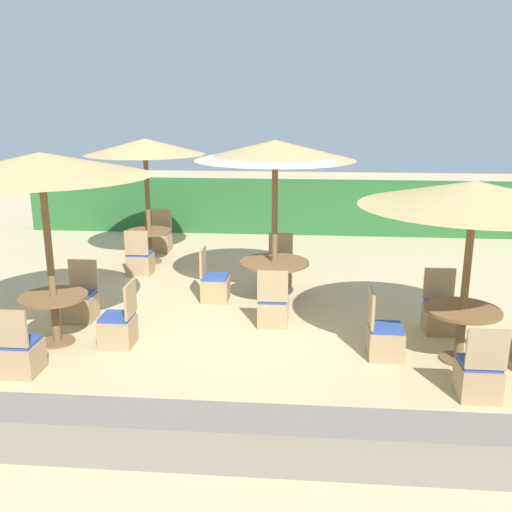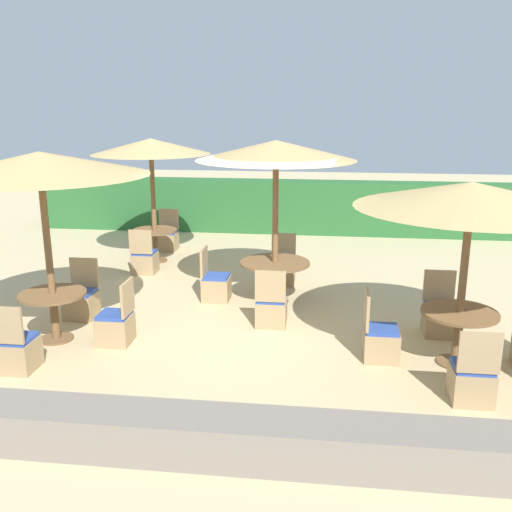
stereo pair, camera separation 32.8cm
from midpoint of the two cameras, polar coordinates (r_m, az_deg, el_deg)
ground_plane at (r=9.05m, az=0.58°, el=-6.51°), size 40.00×40.00×0.00m
hedge_row at (r=15.04m, az=3.36°, el=4.96°), size 13.00×0.70×1.36m
stone_border at (r=5.77m, az=-3.64°, el=-17.55°), size 10.00×0.56×0.45m
parasol_front_left at (r=8.19m, az=-19.75°, el=8.61°), size 2.92×2.92×2.70m
round_table_front_left at (r=8.62m, az=-18.57°, el=-4.64°), size 0.94×0.94×0.71m
patio_chair_front_left_south at (r=7.93m, az=-21.71°, el=-8.82°), size 0.46×0.46×0.93m
patio_chair_front_left_north at (r=9.48m, az=-16.12°, el=-4.40°), size 0.46×0.46×0.93m
patio_chair_front_left_east at (r=8.37m, az=-12.72°, el=-6.80°), size 0.46×0.46×0.93m
parasol_center at (r=9.36m, az=3.03°, el=10.44°), size 2.62×2.62×2.75m
round_table_center at (r=9.73m, az=2.87°, el=-1.32°), size 1.19×1.19×0.72m
patio_chair_center_west at (r=9.91m, az=-3.14°, el=-2.96°), size 0.46×0.46×0.93m
patio_chair_center_south at (r=8.80m, az=2.62°, el=-5.33°), size 0.46×0.46×0.93m
patio_chair_center_north at (r=10.83m, az=3.56°, el=-1.38°), size 0.46×0.46×0.93m
parasol_back_left at (r=12.10m, az=-9.71°, el=10.70°), size 2.46×2.46×2.62m
round_table_back_left at (r=12.39m, az=-9.32°, el=1.85°), size 0.95×0.95×0.70m
patio_chair_back_left_south at (r=11.63m, az=-10.28°, el=-0.44°), size 0.46×0.46×0.93m
patio_chair_back_left_north at (r=13.39m, az=-8.18°, el=1.71°), size 0.46×0.46×0.93m
parasol_front_right at (r=7.52m, az=21.91°, el=5.61°), size 2.86×2.86×2.40m
round_table_front_right at (r=7.94m, az=20.73°, el=-6.37°), size 0.98×0.98×0.73m
patio_chair_front_right_south at (r=7.17m, az=22.03°, el=-11.46°), size 0.46×0.46×0.93m
patio_chair_front_right_north at (r=8.95m, az=18.87°, el=-5.81°), size 0.46×0.46×0.93m
patio_chair_front_right_west at (r=7.90m, az=13.46°, el=-8.22°), size 0.46×0.46×0.93m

